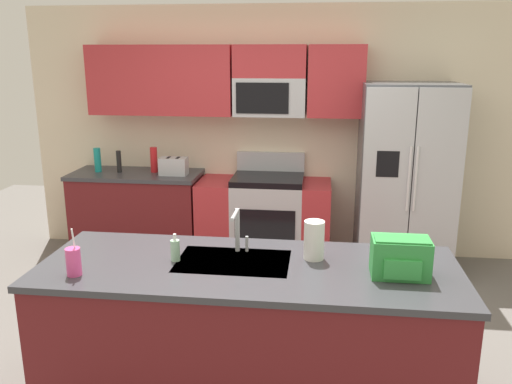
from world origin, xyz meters
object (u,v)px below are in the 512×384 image
Objects in this scene: toaster at (174,166)px; refrigerator at (405,179)px; bottle_teal at (98,160)px; soap_dispenser at (175,250)px; backpack at (400,257)px; bottle_red at (154,160)px; pepper_mill at (119,162)px; drink_cup_pink at (74,261)px; sink_faucet at (238,227)px; range_oven at (264,219)px; paper_towel_roll at (314,240)px.

refrigerator is at bearing -0.48° from toaster.
toaster is 0.84m from bottle_teal.
backpack is (1.32, -0.07, 0.05)m from soap_dispenser.
refrigerator is 2.34m from backpack.
bottle_red is 3.28m from backpack.
pepper_mill is 0.81× the size of drink_cup_pink.
drink_cup_pink is (0.97, -2.59, -0.05)m from bottle_teal.
bottle_teal is 2.81m from sink_faucet.
pepper_mill is 1.34× the size of soap_dispenser.
range_oven is 2.32m from paper_towel_roll.
bottle_red is 0.83× the size of backpack.
sink_faucet is at bearing -49.22° from bottle_teal.
bottle_teal is at bearing 122.71° from soap_dispenser.
backpack is at bearing 6.64° from drink_cup_pink.
pepper_mill is at bearing 118.38° from soap_dispenser.
sink_faucet is at bearing -88.36° from range_oven.
refrigerator reaches higher than bottle_teal.
soap_dispenser is at bearing -57.29° from bottle_teal.
range_oven is 4.85× the size of drink_cup_pink.
range_oven reaches higher than soap_dispenser.
range_oven is at bearing 82.79° from soap_dispenser.
refrigerator is 2.33m from toaster.
bottle_red is at bearing 177.34° from refrigerator.
bottle_red is 0.94× the size of drink_cup_pink.
sink_faucet is 1.66× the size of soap_dispenser.
toaster is 2.59m from paper_towel_roll.
soap_dispenser is (-0.29, -2.31, 0.53)m from range_oven.
pepper_mill is 2.67m from sink_faucet.
bottle_red reaches higher than paper_towel_roll.
paper_towel_roll is at bearing -55.24° from toaster.
soap_dispenser is 0.71× the size of paper_towel_roll.
bottle_teal is at bearing -179.74° from range_oven.
soap_dispenser is 0.84m from paper_towel_roll.
bottle_red is at bearing 127.60° from paper_towel_roll.
pepper_mill is 0.81× the size of sink_faucet.
bottle_teal is 2.74m from soap_dispenser.
sink_faucet reaches higher than toaster.
sink_faucet is (1.83, -2.13, 0.04)m from bottle_teal.
toaster is 1.65× the size of soap_dispenser.
refrigerator reaches higher than bottle_red.
paper_towel_roll is at bearing -43.20° from bottle_teal.
sink_faucet is 1.01× the size of drink_cup_pink.
pepper_mill is at bearing 126.92° from sink_faucet.
soap_dispenser is at bearing -74.09° from toaster.
pepper_mill is at bearing 175.27° from toaster.
range_oven is at bearing 177.04° from refrigerator.
range_oven is at bearing 72.78° from drink_cup_pink.
bottle_teal is (-0.60, -0.06, -0.01)m from bottle_red.
toaster is 1.10× the size of bottle_teal.
drink_cup_pink is (-2.20, -2.52, 0.06)m from refrigerator.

